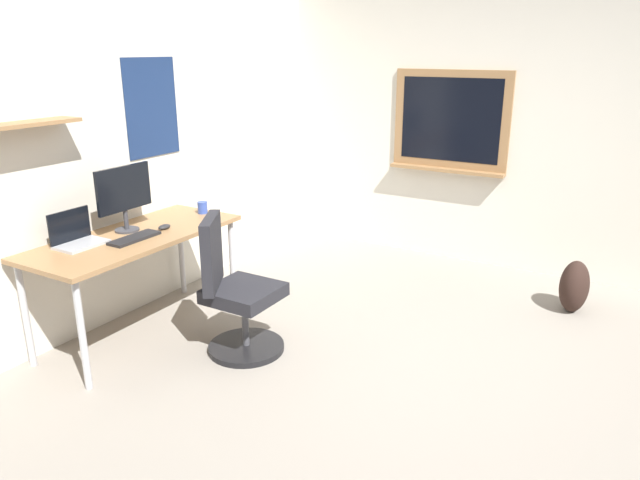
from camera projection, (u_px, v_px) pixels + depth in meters
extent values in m
plane|color=gray|center=(423.00, 389.00, 3.60)|extent=(5.20, 5.20, 0.00)
cube|color=silver|center=(121.00, 145.00, 4.37)|extent=(5.00, 0.10, 2.60)
cube|color=#997047|center=(24.00, 124.00, 3.54)|extent=(0.68, 0.20, 0.02)
cube|color=navy|center=(152.00, 108.00, 4.51)|extent=(0.52, 0.01, 0.74)
cube|color=silver|center=(532.00, 129.00, 5.20)|extent=(0.10, 5.00, 2.60)
cube|color=#997047|center=(451.00, 120.00, 5.48)|extent=(0.04, 1.10, 0.90)
cube|color=black|center=(450.00, 120.00, 5.47)|extent=(0.01, 0.94, 0.76)
cube|color=#997047|center=(446.00, 170.00, 5.59)|extent=(0.12, 1.10, 0.03)
cube|color=#997047|center=(135.00, 237.00, 4.09)|extent=(1.54, 0.66, 0.03)
cylinder|color=#B7B7BC|center=(82.00, 335.00, 3.50)|extent=(0.04, 0.04, 0.72)
cylinder|color=#B7B7BC|center=(232.00, 264.00, 4.66)|extent=(0.04, 0.04, 0.72)
cylinder|color=#B7B7BC|center=(26.00, 315.00, 3.76)|extent=(0.04, 0.04, 0.72)
cylinder|color=#B7B7BC|center=(181.00, 252.00, 4.92)|extent=(0.04, 0.04, 0.72)
cylinder|color=black|center=(246.00, 347.00, 4.06)|extent=(0.52, 0.52, 0.04)
cylinder|color=#4C4C51|center=(245.00, 322.00, 4.01)|extent=(0.05, 0.05, 0.34)
cube|color=#232328|center=(244.00, 293.00, 3.94)|extent=(0.44, 0.44, 0.09)
cube|color=#232328|center=(212.00, 253.00, 3.85)|extent=(0.38, 0.26, 0.48)
cube|color=#ADAFB5|center=(82.00, 244.00, 3.86)|extent=(0.31, 0.21, 0.02)
cube|color=black|center=(69.00, 226.00, 3.87)|extent=(0.31, 0.01, 0.21)
cylinder|color=#38383D|center=(127.00, 230.00, 4.17)|extent=(0.17, 0.17, 0.01)
cylinder|color=#38383D|center=(126.00, 219.00, 4.15)|extent=(0.03, 0.03, 0.14)
cube|color=black|center=(124.00, 188.00, 4.08)|extent=(0.46, 0.02, 0.31)
cube|color=black|center=(135.00, 238.00, 3.98)|extent=(0.37, 0.13, 0.02)
ellipsoid|color=#262628|center=(164.00, 227.00, 4.21)|extent=(0.10, 0.06, 0.03)
cylinder|color=#334CA5|center=(203.00, 208.00, 4.61)|extent=(0.08, 0.08, 0.09)
ellipsoid|color=black|center=(574.00, 286.00, 4.61)|extent=(0.32, 0.22, 0.41)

